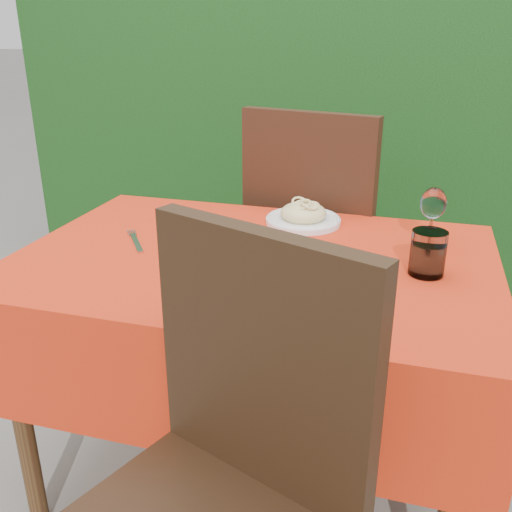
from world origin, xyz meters
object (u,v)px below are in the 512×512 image
(pizza_plate, at_px, (246,265))
(fork, at_px, (136,243))
(water_glass, at_px, (428,255))
(chair_near, at_px, (223,479))
(pasta_plate, at_px, (303,216))
(chair_far, at_px, (318,233))
(wine_glass, at_px, (433,206))

(pizza_plate, distance_m, fork, 0.37)
(water_glass, bearing_deg, chair_near, -117.24)
(water_glass, bearing_deg, pasta_plate, 140.87)
(fork, bearing_deg, pasta_plate, 1.12)
(chair_far, distance_m, fork, 0.76)
(chair_near, height_order, wine_glass, chair_near)
(fork, bearing_deg, pizza_plate, -53.04)
(wine_glass, bearing_deg, chair_near, -111.70)
(fork, bearing_deg, wine_glass, -21.25)
(pizza_plate, height_order, wine_glass, wine_glass)
(pasta_plate, relative_size, water_glass, 2.05)
(water_glass, bearing_deg, wine_glass, 88.46)
(wine_glass, relative_size, fork, 0.82)
(wine_glass, bearing_deg, fork, -165.71)
(pizza_plate, relative_size, fork, 1.37)
(water_glass, xyz_separation_m, wine_glass, (0.01, 0.19, 0.07))
(chair_far, distance_m, pizza_plate, 0.75)
(chair_near, distance_m, wine_glass, 0.92)
(pizza_plate, xyz_separation_m, pasta_plate, (0.06, 0.42, -0.00))
(wine_glass, height_order, fork, wine_glass)
(chair_near, distance_m, water_glass, 0.73)
(pasta_plate, bearing_deg, pizza_plate, -97.58)
(chair_near, bearing_deg, water_glass, 84.22)
(chair_near, relative_size, fork, 4.88)
(pizza_plate, bearing_deg, chair_near, -77.74)
(wine_glass, xyz_separation_m, fork, (-0.79, -0.20, -0.12))
(chair_near, bearing_deg, wine_glass, 89.76)
(fork, bearing_deg, water_glass, -35.06)
(wine_glass, bearing_deg, water_glass, -91.54)
(chair_near, relative_size, pasta_plate, 4.36)
(chair_near, bearing_deg, fork, 148.79)
(chair_near, distance_m, pasta_plate, 0.94)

